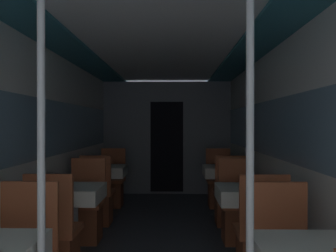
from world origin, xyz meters
name	(u,v)px	position (x,y,z in m)	size (l,w,h in m)	color
wall_left	(39,147)	(-1.27, 2.87, 1.13)	(0.05, 8.53, 2.20)	silver
wall_right	(282,147)	(1.27, 2.87, 1.13)	(0.05, 8.53, 2.20)	silver
ceiling_panel	(160,40)	(0.00, 2.87, 2.24)	(2.54, 8.53, 0.07)	white
bulkhead_far	(167,138)	(0.00, 6.33, 1.09)	(2.49, 0.09, 2.20)	slate
support_pole_left_0	(41,175)	(-0.55, 0.93, 1.10)	(0.04, 0.04, 2.20)	silver
dining_table_left_1	(72,199)	(-0.89, 2.76, 0.60)	(0.60, 0.60, 0.73)	#4C4C51
chair_left_near_1	(55,247)	(-0.89, 2.20, 0.30)	(0.41, 0.41, 0.95)	brown
chair_left_far_1	(85,216)	(-0.89, 3.32, 0.30)	(0.41, 0.41, 0.95)	brown
dining_table_left_2	(105,175)	(-0.89, 4.59, 0.60)	(0.60, 0.60, 0.73)	#4C4C51
chair_left_near_2	(98,203)	(-0.89, 4.03, 0.30)	(0.41, 0.41, 0.95)	brown
chair_left_far_2	(112,189)	(-0.89, 5.15, 0.30)	(0.41, 0.41, 0.95)	brown
support_pole_right_0	(250,175)	(0.55, 0.93, 1.10)	(0.04, 0.04, 2.20)	silver
dining_table_right_1	(247,200)	(0.89, 2.76, 0.60)	(0.60, 0.60, 0.73)	#4C4C51
chair_right_near_1	(260,248)	(0.89, 2.20, 0.30)	(0.41, 0.41, 0.95)	brown
chair_right_far_1	(238,216)	(0.89, 3.32, 0.30)	(0.41, 0.41, 0.95)	brown
dining_table_right_2	(224,175)	(0.89, 4.59, 0.60)	(0.60, 0.60, 0.73)	#4C4C51
chair_right_near_2	(229,203)	(0.89, 4.03, 0.30)	(0.41, 0.41, 0.95)	brown
chair_right_far_2	(219,189)	(0.89, 5.15, 0.30)	(0.41, 0.41, 0.95)	brown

